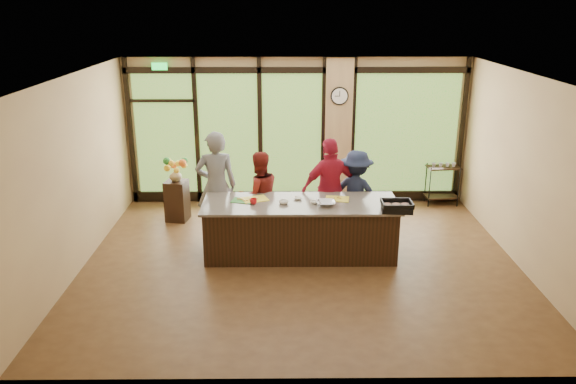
{
  "coord_description": "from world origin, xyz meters",
  "views": [
    {
      "loc": [
        -0.28,
        -8.32,
        4.03
      ],
      "look_at": [
        -0.2,
        0.4,
        1.07
      ],
      "focal_mm": 35.0,
      "sensor_mm": 36.0,
      "label": 1
    }
  ],
  "objects_px": {
    "cook_left": "(216,186)",
    "flower_stand": "(177,201)",
    "island_base": "(300,230)",
    "roasting_pan": "(397,208)",
    "bar_cart": "(442,179)",
    "cook_right": "(356,194)"
  },
  "relations": [
    {
      "from": "cook_left",
      "to": "flower_stand",
      "type": "distance_m",
      "value": 1.38
    },
    {
      "from": "roasting_pan",
      "to": "flower_stand",
      "type": "bearing_deg",
      "value": 158.39
    },
    {
      "from": "cook_left",
      "to": "flower_stand",
      "type": "xyz_separation_m",
      "value": [
        -0.88,
        0.89,
        -0.58
      ]
    },
    {
      "from": "island_base",
      "to": "flower_stand",
      "type": "relative_size",
      "value": 3.92
    },
    {
      "from": "flower_stand",
      "to": "bar_cart",
      "type": "xyz_separation_m",
      "value": [
        5.36,
        0.86,
        0.14
      ]
    },
    {
      "from": "flower_stand",
      "to": "bar_cart",
      "type": "distance_m",
      "value": 5.43
    },
    {
      "from": "cook_left",
      "to": "cook_right",
      "type": "xyz_separation_m",
      "value": [
        2.47,
        0.11,
        -0.19
      ]
    },
    {
      "from": "island_base",
      "to": "roasting_pan",
      "type": "height_order",
      "value": "roasting_pan"
    },
    {
      "from": "cook_left",
      "to": "roasting_pan",
      "type": "distance_m",
      "value": 3.14
    },
    {
      "from": "cook_right",
      "to": "flower_stand",
      "type": "bearing_deg",
      "value": 8.86
    },
    {
      "from": "roasting_pan",
      "to": "bar_cart",
      "type": "relative_size",
      "value": 0.53
    },
    {
      "from": "cook_left",
      "to": "flower_stand",
      "type": "relative_size",
      "value": 2.48
    },
    {
      "from": "roasting_pan",
      "to": "bar_cart",
      "type": "height_order",
      "value": "roasting_pan"
    },
    {
      "from": "cook_right",
      "to": "flower_stand",
      "type": "relative_size",
      "value": 2.0
    },
    {
      "from": "island_base",
      "to": "cook_left",
      "type": "xyz_separation_m",
      "value": [
        -1.45,
        0.7,
        0.54
      ]
    },
    {
      "from": "roasting_pan",
      "to": "flower_stand",
      "type": "xyz_separation_m",
      "value": [
        -3.83,
        1.98,
        -0.57
      ]
    },
    {
      "from": "island_base",
      "to": "roasting_pan",
      "type": "xyz_separation_m",
      "value": [
        1.5,
        -0.39,
        0.52
      ]
    },
    {
      "from": "cook_right",
      "to": "bar_cart",
      "type": "xyz_separation_m",
      "value": [
        2.01,
        1.65,
        -0.25
      ]
    },
    {
      "from": "cook_right",
      "to": "roasting_pan",
      "type": "xyz_separation_m",
      "value": [
        0.48,
        -1.19,
        0.17
      ]
    },
    {
      "from": "island_base",
      "to": "bar_cart",
      "type": "relative_size",
      "value": 3.45
    },
    {
      "from": "island_base",
      "to": "bar_cart",
      "type": "height_order",
      "value": "bar_cart"
    },
    {
      "from": "cook_right",
      "to": "bar_cart",
      "type": "height_order",
      "value": "cook_right"
    }
  ]
}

